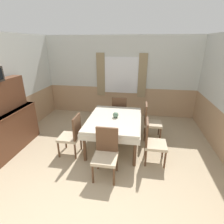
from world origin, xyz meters
The scene contains 10 objects.
wall_back centered at (0.00, 4.50, 1.30)m, with size 5.36×0.10×2.60m.
wall_left centered at (-2.50, 2.24, 1.30)m, with size 0.05×4.88×2.60m.
dining_table centered at (0.11, 2.42, 0.62)m, with size 1.24×1.62×0.72m.
chair_head_near centered at (0.11, 1.36, 0.49)m, with size 0.44×0.44×0.94m.
chair_left_near centered at (-0.75, 1.91, 0.49)m, with size 0.44×0.44×0.94m.
chair_right_far centered at (0.98, 2.92, 0.49)m, with size 0.44×0.44×0.94m.
chair_right_near centered at (0.98, 1.91, 0.49)m, with size 0.44×0.44×0.94m.
chair_head_window centered at (0.11, 3.47, 0.49)m, with size 0.44×0.44×0.94m.
sideboard centered at (-2.25, 1.87, 0.69)m, with size 0.46×1.52×1.64m.
vase centered at (0.14, 2.46, 0.79)m, with size 0.13×0.13×0.13m.
Camera 1 is at (0.66, -1.29, 2.37)m, focal length 28.00 mm.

